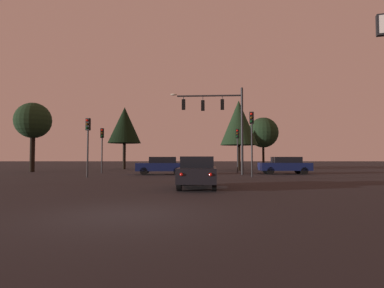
# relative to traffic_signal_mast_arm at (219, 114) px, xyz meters

# --- Properties ---
(ground_plane) EXTENTS (168.00, 168.00, 0.00)m
(ground_plane) POSITION_rel_traffic_signal_mast_arm_xyz_m (-4.19, 5.92, -5.17)
(ground_plane) COLOR black
(ground_plane) RESTS_ON ground
(traffic_signal_mast_arm) EXTENTS (6.24, 0.66, 7.45)m
(traffic_signal_mast_arm) POSITION_rel_traffic_signal_mast_arm_xyz_m (0.00, 0.00, 0.00)
(traffic_signal_mast_arm) COLOR #232326
(traffic_signal_mast_arm) RESTS_ON ground
(traffic_light_corner_left) EXTENTS (0.33, 0.37, 4.21)m
(traffic_light_corner_left) POSITION_rel_traffic_signal_mast_arm_xyz_m (-10.86, 2.65, -2.18)
(traffic_light_corner_left) COLOR #232326
(traffic_light_corner_left) RESTS_ON ground
(traffic_light_corner_right) EXTENTS (0.36, 0.38, 4.20)m
(traffic_light_corner_right) POSITION_rel_traffic_signal_mast_arm_xyz_m (1.98, 3.23, -2.19)
(traffic_light_corner_right) COLOR #232326
(traffic_light_corner_right) RESTS_ON ground
(traffic_light_median) EXTENTS (0.35, 0.38, 4.38)m
(traffic_light_median) POSITION_rel_traffic_signal_mast_arm_xyz_m (-10.13, -3.58, -2.07)
(traffic_light_median) COLOR #232326
(traffic_light_median) RESTS_ON ground
(traffic_light_far_side) EXTENTS (0.36, 0.38, 4.90)m
(traffic_light_far_side) POSITION_rel_traffic_signal_mast_arm_xyz_m (2.09, -3.34, -1.73)
(traffic_light_far_side) COLOR #232326
(traffic_light_far_side) RESTS_ON ground
(car_nearside_lane) EXTENTS (1.98, 4.12, 1.52)m
(car_nearside_lane) POSITION_rel_traffic_signal_mast_arm_xyz_m (-2.11, -11.59, -4.38)
(car_nearside_lane) COLOR black
(car_nearside_lane) RESTS_ON ground
(car_crossing_left) EXTENTS (4.35, 1.92, 1.52)m
(car_crossing_left) POSITION_rel_traffic_signal_mast_arm_xyz_m (-5.01, 0.18, -4.38)
(car_crossing_left) COLOR #0F1947
(car_crossing_left) RESTS_ON ground
(car_crossing_right) EXTENTS (4.49, 1.84, 1.52)m
(car_crossing_right) POSITION_rel_traffic_signal_mast_arm_xyz_m (5.85, 1.02, -4.37)
(car_crossing_right) COLOR #0F1947
(car_crossing_right) RESTS_ON ground
(tree_behind_sign) EXTENTS (4.11, 4.11, 7.81)m
(tree_behind_sign) POSITION_rel_traffic_signal_mast_arm_xyz_m (-10.90, 12.52, 0.34)
(tree_behind_sign) COLOR black
(tree_behind_sign) RESTS_ON ground
(tree_left_far) EXTENTS (4.47, 4.47, 7.39)m
(tree_left_far) POSITION_rel_traffic_signal_mast_arm_xyz_m (8.16, 19.50, -0.03)
(tree_left_far) COLOR black
(tree_left_far) RESTS_ON ground
(tree_center_horizon) EXTENTS (4.18, 4.18, 7.91)m
(tree_center_horizon) POSITION_rel_traffic_signal_mast_arm_xyz_m (2.88, 8.36, 0.20)
(tree_center_horizon) COLOR black
(tree_center_horizon) RESTS_ON ground
(tree_right_cluster) EXTENTS (3.61, 3.61, 7.03)m
(tree_right_cluster) POSITION_rel_traffic_signal_mast_arm_xyz_m (-18.57, 4.93, -0.00)
(tree_right_cluster) COLOR black
(tree_right_cluster) RESTS_ON ground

